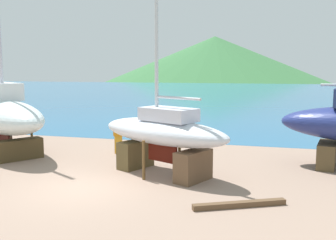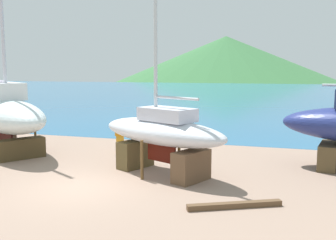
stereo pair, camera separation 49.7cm
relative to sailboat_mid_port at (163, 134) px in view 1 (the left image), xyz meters
name	(u,v)px [view 1 (the left image)]	position (x,y,z in m)	size (l,w,h in m)	color
ground_plane	(50,210)	(-2.16, -4.62, -1.61)	(44.66, 44.66, 0.00)	gray
sea_water	(234,93)	(-2.16, 52.55, -1.61)	(175.80, 92.00, 0.01)	#266491
headland_hill	(214,79)	(-19.11, 148.29, -1.61)	(171.56, 171.56, 35.30)	#386E3D
sailboat_mid_port	(163,134)	(0.00, 0.00, 0.00)	(6.27, 4.35, 9.22)	brown
sailboat_large_starboard	(1,114)	(-8.81, 1.80, 0.29)	(8.45, 6.93, 12.24)	#45371F
worker	(118,136)	(-3.12, 3.03, -0.73)	(0.47, 0.29, 1.68)	orange
timber_short_cross	(240,204)	(3.22, -2.97, -1.52)	(2.91, 0.23, 0.17)	brown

